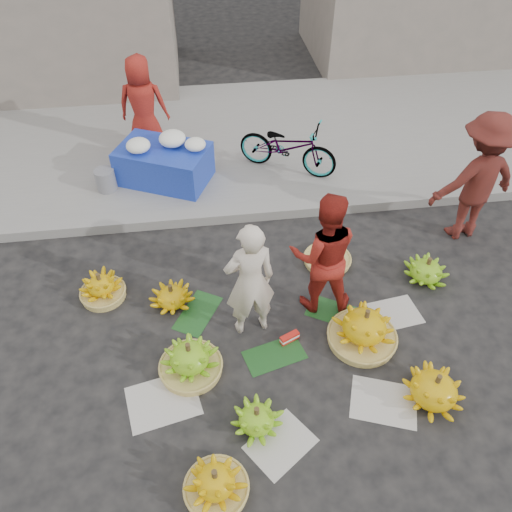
{
  "coord_description": "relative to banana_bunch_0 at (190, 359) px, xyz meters",
  "views": [
    {
      "loc": [
        -0.71,
        -3.32,
        4.52
      ],
      "look_at": [
        -0.19,
        0.65,
        0.7
      ],
      "focal_mm": 35.0,
      "sensor_mm": 36.0,
      "label": 1
    }
  ],
  "objects": [
    {
      "name": "ground",
      "position": [
        1.0,
        0.27,
        -0.19
      ],
      "size": [
        80.0,
        80.0,
        0.0
      ],
      "primitive_type": "plane",
      "color": "black",
      "rests_on": "ground"
    },
    {
      "name": "curb",
      "position": [
        1.0,
        2.47,
        -0.12
      ],
      "size": [
        40.0,
        0.25,
        0.15
      ],
      "primitive_type": "cube",
      "color": "gray",
      "rests_on": "ground"
    },
    {
      "name": "sidewalk",
      "position": [
        1.0,
        4.57,
        -0.13
      ],
      "size": [
        40.0,
        4.0,
        0.12
      ],
      "primitive_type": "cube",
      "color": "gray",
      "rests_on": "ground"
    },
    {
      "name": "newspaper_scatter",
      "position": [
        1.0,
        -0.53,
        -0.19
      ],
      "size": [
        3.2,
        1.8,
        0.0
      ],
      "primitive_type": null,
      "color": "beige",
      "rests_on": "ground"
    },
    {
      "name": "banana_leaves",
      "position": [
        0.9,
        0.47,
        -0.19
      ],
      "size": [
        2.0,
        1.0,
        0.0
      ],
      "primitive_type": null,
      "color": "#16441A",
      "rests_on": "ground"
    },
    {
      "name": "banana_bunch_0",
      "position": [
        0.0,
        0.0,
        0.0
      ],
      "size": [
        0.71,
        0.71,
        0.45
      ],
      "rotation": [
        0.0,
        0.0,
        -0.3
      ],
      "color": "#AE9349",
      "rests_on": "ground"
    },
    {
      "name": "banana_bunch_1",
      "position": [
        0.6,
        -0.71,
        -0.06
      ],
      "size": [
        0.59,
        0.59,
        0.31
      ],
      "rotation": [
        0.0,
        0.0,
        0.27
      ],
      "color": "#62AD18",
      "rests_on": "ground"
    },
    {
      "name": "banana_bunch_2",
      "position": [
        0.18,
        -1.28,
        -0.03
      ],
      "size": [
        0.56,
        0.56,
        0.4
      ],
      "rotation": [
        0.0,
        0.0,
        -0.21
      ],
      "color": "#AE9349",
      "rests_on": "ground"
    },
    {
      "name": "banana_bunch_3",
      "position": [
        2.39,
        -0.65,
        -0.02
      ],
      "size": [
        0.79,
        0.79,
        0.4
      ],
      "rotation": [
        0.0,
        0.0,
        0.27
      ],
      "color": "#E2B40B",
      "rests_on": "ground"
    },
    {
      "name": "banana_bunch_4",
      "position": [
        1.9,
        0.14,
        0.03
      ],
      "size": [
        0.83,
        0.83,
        0.5
      ],
      "rotation": [
        0.0,
        0.0,
        0.28
      ],
      "color": "#AE9349",
      "rests_on": "ground"
    },
    {
      "name": "banana_bunch_5",
      "position": [
        2.94,
        0.97,
        -0.04
      ],
      "size": [
        0.63,
        0.63,
        0.34
      ],
      "rotation": [
        0.0,
        0.0,
        0.19
      ],
      "color": "#62AD18",
      "rests_on": "ground"
    },
    {
      "name": "banana_bunch_6",
      "position": [
        -0.19,
        0.96,
        -0.06
      ],
      "size": [
        0.61,
        0.61,
        0.32
      ],
      "rotation": [
        0.0,
        0.0,
        -0.31
      ],
      "color": "#E2B40B",
      "rests_on": "ground"
    },
    {
      "name": "banana_bunch_7",
      "position": [
        -1.01,
        1.19,
        -0.04
      ],
      "size": [
        0.56,
        0.56,
        0.38
      ],
      "rotation": [
        0.0,
        0.0,
        0.32
      ],
      "color": "#AE9349",
      "rests_on": "ground"
    },
    {
      "name": "basket_spare",
      "position": [
        1.81,
        1.42,
        -0.16
      ],
      "size": [
        0.68,
        0.68,
        0.07
      ],
      "primitive_type": "cylinder",
      "rotation": [
        0.0,
        0.0,
        -0.15
      ],
      "color": "#AE9349",
      "rests_on": "ground"
    },
    {
      "name": "incense_stack",
      "position": [
        1.1,
        0.24,
        -0.14
      ],
      "size": [
        0.23,
        0.16,
        0.09
      ],
      "primitive_type": "cube",
      "rotation": [
        0.0,
        0.0,
        0.42
      ],
      "color": "red",
      "rests_on": "ground"
    },
    {
      "name": "vendor_cream",
      "position": [
        0.69,
        0.49,
        0.56
      ],
      "size": [
        0.6,
        0.44,
        1.5
      ],
      "primitive_type": "imported",
      "rotation": [
        0.0,
        0.0,
        3.3
      ],
      "color": "beige",
      "rests_on": "ground"
    },
    {
      "name": "vendor_red",
      "position": [
        1.53,
        0.77,
        0.59
      ],
      "size": [
        0.83,
        0.68,
        1.56
      ],
      "primitive_type": "imported",
      "rotation": [
        0.0,
        0.0,
        3.01
      ],
      "color": "#A82519",
      "rests_on": "ground"
    },
    {
      "name": "man_striped",
      "position": [
        3.74,
        1.77,
        0.69
      ],
      "size": [
        1.23,
        0.82,
        1.77
      ],
      "primitive_type": "imported",
      "rotation": [
        0.0,
        0.0,
        3.29
      ],
      "color": "maroon",
      "rests_on": "ground"
    },
    {
      "name": "flower_table",
      "position": [
        -0.24,
        3.39,
        0.24
      ],
      "size": [
        1.51,
        1.28,
        0.75
      ],
      "rotation": [
        0.0,
        0.0,
        -0.43
      ],
      "color": "#1A33AB",
      "rests_on": "sidewalk"
    },
    {
      "name": "grey_bucket",
      "position": [
        -1.11,
        3.24,
        0.09
      ],
      "size": [
        0.29,
        0.29,
        0.33
      ],
      "primitive_type": "cylinder",
      "color": "slate",
      "rests_on": "sidewalk"
    },
    {
      "name": "flower_vendor",
      "position": [
        -0.51,
        4.29,
        0.7
      ],
      "size": [
        0.81,
        0.58,
        1.54
      ],
      "primitive_type": "imported",
      "rotation": [
        0.0,
        0.0,
        3.02
      ],
      "color": "#A82519",
      "rests_on": "sidewalk"
    },
    {
      "name": "bicycle",
      "position": [
        1.62,
        3.41,
        0.33
      ],
      "size": [
        1.23,
        1.61,
        0.81
      ],
      "primitive_type": "imported",
      "rotation": [
        0.0,
        0.0,
        1.06
      ],
      "color": "gray",
      "rests_on": "sidewalk"
    }
  ]
}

